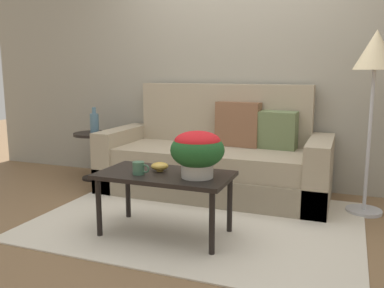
{
  "coord_description": "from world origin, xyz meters",
  "views": [
    {
      "loc": [
        1.1,
        -3.05,
        1.21
      ],
      "look_at": [
        -0.13,
        0.15,
        0.6
      ],
      "focal_mm": 38.52,
      "sensor_mm": 36.0,
      "label": 1
    }
  ],
  "objects_px": {
    "side_table": "(93,147)",
    "coffee_table": "(165,180)",
    "couch": "(216,161)",
    "table_vase": "(94,122)",
    "floor_lamp": "(375,63)",
    "coffee_mug": "(139,168)",
    "snack_bowl": "(160,166)",
    "potted_plant": "(197,150)"
  },
  "relations": [
    {
      "from": "coffee_mug",
      "to": "snack_bowl",
      "type": "relative_size",
      "value": 0.99
    },
    {
      "from": "coffee_table",
      "to": "side_table",
      "type": "xyz_separation_m",
      "value": [
        -1.42,
        1.17,
        -0.06
      ]
    },
    {
      "from": "side_table",
      "to": "table_vase",
      "type": "height_order",
      "value": "table_vase"
    },
    {
      "from": "floor_lamp",
      "to": "coffee_mug",
      "type": "xyz_separation_m",
      "value": [
        -1.55,
        -1.15,
        -0.75
      ]
    },
    {
      "from": "couch",
      "to": "coffee_table",
      "type": "distance_m",
      "value": 1.17
    },
    {
      "from": "floor_lamp",
      "to": "table_vase",
      "type": "height_order",
      "value": "floor_lamp"
    },
    {
      "from": "potted_plant",
      "to": "table_vase",
      "type": "height_order",
      "value": "table_vase"
    },
    {
      "from": "snack_bowl",
      "to": "couch",
      "type": "bearing_deg",
      "value": 85.82
    },
    {
      "from": "couch",
      "to": "coffee_table",
      "type": "bearing_deg",
      "value": -91.05
    },
    {
      "from": "floor_lamp",
      "to": "coffee_mug",
      "type": "relative_size",
      "value": 11.84
    },
    {
      "from": "side_table",
      "to": "potted_plant",
      "type": "bearing_deg",
      "value": -35.41
    },
    {
      "from": "couch",
      "to": "potted_plant",
      "type": "height_order",
      "value": "couch"
    },
    {
      "from": "potted_plant",
      "to": "coffee_mug",
      "type": "xyz_separation_m",
      "value": [
        -0.42,
        -0.08,
        -0.15
      ]
    },
    {
      "from": "coffee_mug",
      "to": "coffee_table",
      "type": "bearing_deg",
      "value": 32.74
    },
    {
      "from": "couch",
      "to": "table_vase",
      "type": "bearing_deg",
      "value": 178.91
    },
    {
      "from": "side_table",
      "to": "coffee_table",
      "type": "bearing_deg",
      "value": -39.53
    },
    {
      "from": "floor_lamp",
      "to": "couch",
      "type": "bearing_deg",
      "value": 175.45
    },
    {
      "from": "coffee_table",
      "to": "snack_bowl",
      "type": "relative_size",
      "value": 7.44
    },
    {
      "from": "floor_lamp",
      "to": "table_vase",
      "type": "distance_m",
      "value": 2.88
    },
    {
      "from": "couch",
      "to": "potted_plant",
      "type": "xyz_separation_m",
      "value": [
        0.24,
        -1.19,
        0.34
      ]
    },
    {
      "from": "coffee_table",
      "to": "table_vase",
      "type": "height_order",
      "value": "table_vase"
    },
    {
      "from": "couch",
      "to": "floor_lamp",
      "type": "height_order",
      "value": "floor_lamp"
    },
    {
      "from": "couch",
      "to": "table_vase",
      "type": "height_order",
      "value": "couch"
    },
    {
      "from": "table_vase",
      "to": "side_table",
      "type": "bearing_deg",
      "value": -135.62
    },
    {
      "from": "couch",
      "to": "floor_lamp",
      "type": "xyz_separation_m",
      "value": [
        1.37,
        -0.11,
        0.94
      ]
    },
    {
      "from": "couch",
      "to": "side_table",
      "type": "relative_size",
      "value": 4.19
    },
    {
      "from": "coffee_table",
      "to": "table_vase",
      "type": "xyz_separation_m",
      "value": [
        -1.41,
        1.19,
        0.22
      ]
    },
    {
      "from": "coffee_table",
      "to": "coffee_mug",
      "type": "distance_m",
      "value": 0.21
    },
    {
      "from": "coffee_table",
      "to": "potted_plant",
      "type": "distance_m",
      "value": 0.36
    },
    {
      "from": "couch",
      "to": "snack_bowl",
      "type": "distance_m",
      "value": 1.14
    },
    {
      "from": "side_table",
      "to": "floor_lamp",
      "type": "xyz_separation_m",
      "value": [
        2.82,
        -0.12,
        0.9
      ]
    },
    {
      "from": "potted_plant",
      "to": "coffee_mug",
      "type": "height_order",
      "value": "potted_plant"
    },
    {
      "from": "potted_plant",
      "to": "snack_bowl",
      "type": "xyz_separation_m",
      "value": [
        -0.32,
        0.07,
        -0.16
      ]
    },
    {
      "from": "coffee_mug",
      "to": "table_vase",
      "type": "xyz_separation_m",
      "value": [
        -1.25,
        1.29,
        0.12
      ]
    },
    {
      "from": "potted_plant",
      "to": "snack_bowl",
      "type": "height_order",
      "value": "potted_plant"
    },
    {
      "from": "floor_lamp",
      "to": "coffee_mug",
      "type": "height_order",
      "value": "floor_lamp"
    },
    {
      "from": "couch",
      "to": "coffee_mug",
      "type": "relative_size",
      "value": 17.08
    },
    {
      "from": "coffee_table",
      "to": "table_vase",
      "type": "bearing_deg",
      "value": 139.76
    },
    {
      "from": "snack_bowl",
      "to": "coffee_table",
      "type": "bearing_deg",
      "value": -35.87
    },
    {
      "from": "coffee_mug",
      "to": "table_vase",
      "type": "distance_m",
      "value": 1.8
    },
    {
      "from": "potted_plant",
      "to": "coffee_table",
      "type": "bearing_deg",
      "value": 174.69
    },
    {
      "from": "table_vase",
      "to": "floor_lamp",
      "type": "bearing_deg",
      "value": -2.79
    }
  ]
}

